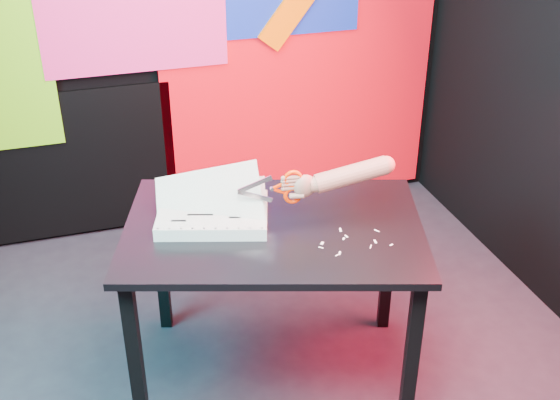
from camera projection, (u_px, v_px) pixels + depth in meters
name	position (u px, v px, depth m)	size (l,w,h in m)	color
room	(258.00, 85.00, 2.34)	(3.01, 3.01, 2.71)	black
backdrop	(197.00, 64.00, 3.77)	(2.88, 0.05, 2.08)	red
work_table	(274.00, 246.00, 2.75)	(1.33, 1.07, 0.75)	black
printout_stack	(213.00, 214.00, 2.73)	(0.49, 0.42, 0.22)	silver
scissors	(288.00, 187.00, 2.67)	(0.25, 0.04, 0.14)	silver
hand_forearm	(344.00, 176.00, 2.69)	(0.43, 0.11, 0.15)	#8C5C45
paper_clippings	(351.00, 241.00, 2.61)	(0.27, 0.18, 0.00)	silver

